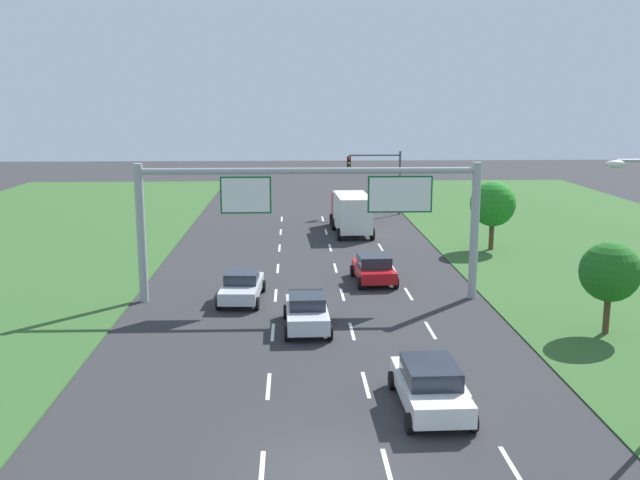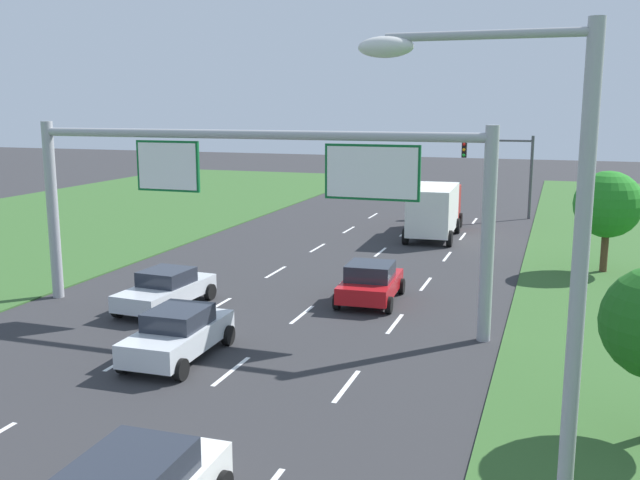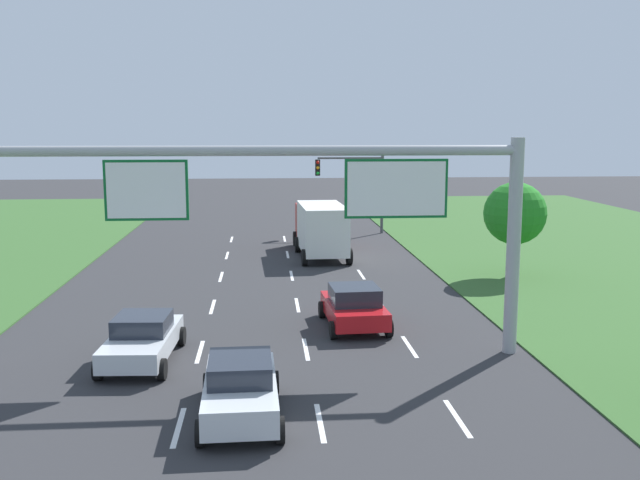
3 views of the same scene
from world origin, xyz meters
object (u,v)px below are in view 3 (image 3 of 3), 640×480
object	(u,v)px
car_mid_lane	(143,338)
box_truck	(320,227)
traffic_light_mast	(355,178)
sign_gantry	(260,207)
car_far_ahead	(240,388)
car_near_red	(354,306)
roadside_tree_far	(515,214)

from	to	relation	value
car_mid_lane	box_truck	bearing A→B (deg)	72.40
box_truck	traffic_light_mast	bearing A→B (deg)	67.72
sign_gantry	traffic_light_mast	world-z (taller)	sign_gantry
car_mid_lane	car_far_ahead	world-z (taller)	car_far_ahead
box_truck	sign_gantry	bearing A→B (deg)	-102.51
car_near_red	car_mid_lane	world-z (taller)	car_near_red
car_far_ahead	car_mid_lane	bearing A→B (deg)	123.12
car_mid_lane	sign_gantry	size ratio (longest dim) A/B	0.26
car_far_ahead	sign_gantry	distance (m)	6.23
car_far_ahead	sign_gantry	bearing A→B (deg)	82.43
sign_gantry	roadside_tree_far	size ratio (longest dim) A/B	3.67
car_far_ahead	box_truck	distance (m)	23.53
car_near_red	traffic_light_mast	distance (m)	23.92
box_truck	car_mid_lane	bearing A→B (deg)	-113.17
car_mid_lane	car_far_ahead	distance (m)	5.68
car_mid_lane	traffic_light_mast	bearing A→B (deg)	72.68
box_truck	traffic_light_mast	size ratio (longest dim) A/B	1.40
roadside_tree_far	car_mid_lane	bearing A→B (deg)	-144.18
car_far_ahead	traffic_light_mast	xyz separation A→B (m)	(6.92, 31.58, 3.08)
car_near_red	car_far_ahead	distance (m)	8.96
car_near_red	car_mid_lane	bearing A→B (deg)	-157.80
car_mid_lane	sign_gantry	distance (m)	5.56
sign_gantry	roadside_tree_far	bearing A→B (deg)	43.23
car_near_red	sign_gantry	bearing A→B (deg)	-138.35
car_mid_lane	traffic_light_mast	distance (m)	28.91
roadside_tree_far	car_near_red	bearing A→B (deg)	-137.37
car_near_red	car_far_ahead	xyz separation A→B (m)	(-3.92, -8.05, 0.01)
traffic_light_mast	roadside_tree_far	size ratio (longest dim) A/B	1.19
box_truck	roadside_tree_far	distance (m)	11.44
car_far_ahead	box_truck	size ratio (longest dim) A/B	0.55
car_near_red	car_far_ahead	bearing A→B (deg)	-119.02
box_truck	sign_gantry	xyz separation A→B (m)	(-3.35, -18.51, 3.22)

